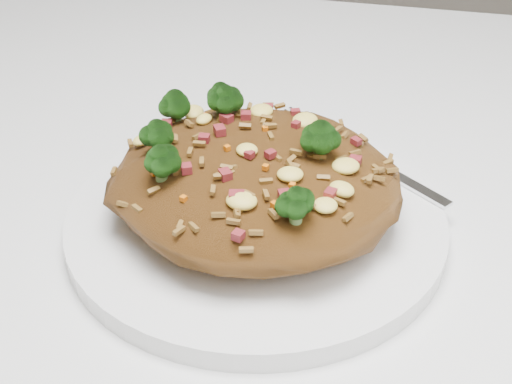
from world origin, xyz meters
TOP-DOWN VIEW (x-y plane):
  - dining_table at (0.00, 0.00)m, footprint 1.20×0.80m
  - plate at (0.09, -0.03)m, footprint 0.24×0.24m
  - fried_rice at (0.09, -0.03)m, footprint 0.18×0.17m
  - fork at (0.15, 0.05)m, footprint 0.14×0.11m

SIDE VIEW (x-z plane):
  - dining_table at x=0.00m, z-range 0.28..1.03m
  - plate at x=0.09m, z-range 0.75..0.76m
  - fork at x=0.15m, z-range 0.76..0.77m
  - fried_rice at x=0.09m, z-range 0.76..0.83m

